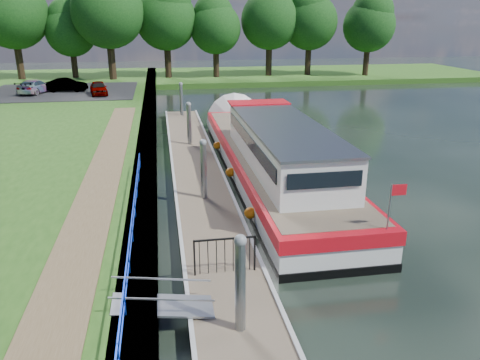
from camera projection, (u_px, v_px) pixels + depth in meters
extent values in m
plane|color=black|center=(237.00, 329.00, 12.10)|extent=(160.00, 160.00, 0.00)
cube|color=#473D2D|center=(146.00, 158.00, 25.52)|extent=(1.10, 90.00, 0.78)
cube|color=#254F16|center=(262.00, 75.00, 62.31)|extent=(60.00, 18.00, 0.60)
cube|color=brown|center=(95.00, 199.00, 18.58)|extent=(1.60, 40.00, 0.05)
cube|color=black|center=(62.00, 92.00, 45.44)|extent=(14.00, 12.00, 0.06)
cube|color=#0C2DBF|center=(130.00, 235.00, 13.96)|extent=(0.04, 18.00, 0.04)
cube|color=#0C2DBF|center=(131.00, 246.00, 14.08)|extent=(0.03, 18.00, 0.03)
cylinder|color=#0C2DBF|center=(119.00, 358.00, 9.42)|extent=(0.04, 0.04, 0.72)
cylinder|color=#0C2DBF|center=(125.00, 302.00, 11.28)|extent=(0.04, 0.04, 0.72)
cylinder|color=#0C2DBF|center=(129.00, 262.00, 13.15)|extent=(0.04, 0.04, 0.72)
cylinder|color=#0C2DBF|center=(132.00, 231.00, 15.01)|extent=(0.04, 0.04, 0.72)
cylinder|color=#0C2DBF|center=(135.00, 208.00, 16.87)|extent=(0.04, 0.04, 0.72)
cylinder|color=#0C2DBF|center=(137.00, 189.00, 18.73)|extent=(0.04, 0.04, 0.72)
cylinder|color=#0C2DBF|center=(139.00, 173.00, 20.59)|extent=(0.04, 0.04, 0.72)
cylinder|color=#0C2DBF|center=(140.00, 160.00, 22.45)|extent=(0.04, 0.04, 0.72)
cube|color=brown|center=(196.00, 168.00, 24.10)|extent=(2.50, 30.00, 0.24)
cube|color=#9EA0A3|center=(231.00, 306.00, 13.01)|extent=(2.30, 5.00, 0.30)
cube|color=#9EA0A3|center=(204.00, 201.00, 20.46)|extent=(2.30, 5.00, 0.30)
cube|color=#9EA0A3|center=(191.00, 152.00, 27.90)|extent=(2.30, 5.00, 0.30)
cube|color=#9EA0A3|center=(183.00, 123.00, 35.35)|extent=(2.30, 5.00, 0.30)
cube|color=#9EA0A3|center=(219.00, 164.00, 24.24)|extent=(0.12, 30.00, 0.06)
cube|color=#9EA0A3|center=(173.00, 167.00, 23.86)|extent=(0.12, 30.00, 0.06)
cylinder|color=gray|center=(240.00, 304.00, 11.27)|extent=(0.26, 0.26, 3.40)
sphere|color=gray|center=(240.00, 241.00, 10.71)|extent=(0.30, 0.30, 0.30)
cylinder|color=gray|center=(204.00, 182.00, 19.65)|extent=(0.26, 0.26, 3.40)
sphere|color=gray|center=(203.00, 143.00, 19.09)|extent=(0.30, 0.30, 0.30)
cylinder|color=gray|center=(189.00, 133.00, 28.02)|extent=(0.26, 0.26, 3.40)
sphere|color=gray|center=(188.00, 104.00, 27.46)|extent=(0.30, 0.30, 0.30)
cylinder|color=gray|center=(182.00, 106.00, 36.40)|extent=(0.26, 0.26, 3.40)
sphere|color=gray|center=(181.00, 84.00, 35.84)|extent=(0.30, 0.30, 0.30)
cube|color=#A5A8AD|center=(163.00, 306.00, 12.07)|extent=(2.58, 1.00, 0.43)
cube|color=#A5A8AD|center=(162.00, 299.00, 11.46)|extent=(2.58, 0.04, 0.41)
cube|color=#A5A8AD|center=(162.00, 279.00, 12.35)|extent=(2.58, 0.04, 0.41)
cube|color=black|center=(194.00, 258.00, 13.68)|extent=(0.05, 0.05, 1.15)
cube|color=black|center=(255.00, 253.00, 13.97)|extent=(0.05, 0.05, 1.15)
cube|color=black|center=(225.00, 239.00, 13.64)|extent=(1.85, 0.05, 0.05)
cube|color=black|center=(200.00, 257.00, 13.70)|extent=(0.02, 0.02, 1.10)
cube|color=black|center=(208.00, 257.00, 13.74)|extent=(0.02, 0.02, 1.10)
cube|color=black|center=(216.00, 256.00, 13.78)|extent=(0.02, 0.02, 1.10)
cube|color=black|center=(225.00, 255.00, 13.82)|extent=(0.02, 0.02, 1.10)
cube|color=black|center=(233.00, 255.00, 13.86)|extent=(0.02, 0.02, 1.10)
cube|color=black|center=(241.00, 254.00, 13.90)|extent=(0.02, 0.02, 1.10)
cube|color=black|center=(250.00, 253.00, 13.94)|extent=(0.02, 0.02, 1.10)
cube|color=black|center=(269.00, 176.00, 23.77)|extent=(4.00, 20.00, 0.55)
cube|color=silver|center=(269.00, 164.00, 23.57)|extent=(3.96, 19.90, 0.65)
cube|color=red|center=(269.00, 154.00, 23.39)|extent=(4.04, 20.00, 0.48)
cube|color=brown|center=(269.00, 149.00, 23.31)|extent=(3.68, 19.20, 0.04)
cone|color=silver|center=(236.00, 123.00, 33.28)|extent=(4.00, 1.50, 4.00)
cube|color=silver|center=(282.00, 145.00, 20.70)|extent=(3.00, 11.00, 1.75)
cube|color=gray|center=(283.00, 124.00, 20.39)|extent=(3.10, 11.20, 0.10)
cube|color=black|center=(249.00, 141.00, 20.37)|extent=(0.04, 10.00, 0.55)
cube|color=black|center=(315.00, 138.00, 20.86)|extent=(0.04, 10.00, 0.55)
cube|color=black|center=(257.00, 115.00, 25.78)|extent=(2.60, 0.04, 0.55)
cube|color=black|center=(325.00, 180.00, 15.45)|extent=(2.60, 0.04, 0.55)
cube|color=red|center=(258.00, 102.00, 25.21)|extent=(3.20, 1.60, 0.06)
cylinder|color=gray|center=(389.00, 207.00, 14.28)|extent=(0.05, 0.05, 1.50)
cube|color=red|center=(399.00, 190.00, 14.14)|extent=(0.50, 0.02, 0.35)
sphere|color=orange|center=(250.00, 213.00, 17.64)|extent=(0.44, 0.44, 0.44)
sphere|color=orange|center=(230.00, 172.00, 22.30)|extent=(0.44, 0.44, 0.44)
sphere|color=orange|center=(217.00, 145.00, 26.95)|extent=(0.44, 0.44, 0.44)
imported|color=#594C47|center=(284.00, 183.00, 15.95)|extent=(0.45, 0.65, 1.72)
cylinder|color=#332316|center=(20.00, 62.00, 54.35)|extent=(0.83, 0.83, 4.21)
sphere|color=#103611|center=(12.00, 13.00, 52.58)|extent=(7.95, 7.95, 7.95)
cylinder|color=#332316|center=(75.00, 66.00, 55.97)|extent=(0.70, 0.70, 3.10)
sphere|color=#103611|center=(71.00, 31.00, 54.66)|extent=(5.85, 5.85, 5.85)
sphere|color=#103611|center=(68.00, 18.00, 54.31)|extent=(4.65, 4.65, 4.65)
cylinder|color=#332316|center=(112.00, 62.00, 54.17)|extent=(0.84, 0.84, 4.29)
sphere|color=#103611|center=(107.00, 12.00, 52.37)|extent=(8.10, 8.10, 8.10)
cylinder|color=#332316|center=(168.00, 62.00, 57.14)|extent=(0.79, 0.79, 3.83)
sphere|color=#103611|center=(166.00, 19.00, 55.53)|extent=(7.24, 7.24, 7.24)
sphere|color=#103611|center=(167.00, 3.00, 54.75)|extent=(5.75, 5.75, 5.75)
cylinder|color=#332316|center=(216.00, 63.00, 57.93)|extent=(0.72, 0.72, 3.26)
sphere|color=#103611|center=(216.00, 28.00, 56.56)|extent=(6.16, 6.16, 6.16)
sphere|color=#103611|center=(213.00, 15.00, 56.25)|extent=(4.89, 4.89, 4.89)
cylinder|color=#332316|center=(269.00, 60.00, 59.19)|extent=(0.78, 0.78, 3.77)
sphere|color=#103611|center=(270.00, 20.00, 57.60)|extent=(7.13, 7.13, 7.13)
sphere|color=#103611|center=(270.00, 5.00, 57.26)|extent=(5.66, 5.66, 5.66)
cylinder|color=#332316|center=(308.00, 60.00, 60.05)|extent=(0.77, 0.77, 3.65)
sphere|color=#103611|center=(310.00, 22.00, 58.52)|extent=(6.89, 6.89, 6.89)
sphere|color=#103611|center=(308.00, 7.00, 57.90)|extent=(5.47, 5.47, 5.47)
cylinder|color=#332316|center=(366.00, 62.00, 59.48)|extent=(0.74, 0.74, 3.41)
sphere|color=#103611|center=(369.00, 26.00, 58.05)|extent=(6.43, 6.43, 6.43)
sphere|color=#103611|center=(373.00, 12.00, 57.35)|extent=(5.11, 5.11, 5.11)
imported|color=#999999|center=(98.00, 88.00, 43.28)|extent=(2.04, 3.80, 1.23)
imported|color=#999999|center=(67.00, 85.00, 45.14)|extent=(3.93, 1.72, 1.26)
imported|color=#999999|center=(35.00, 86.00, 44.03)|extent=(2.89, 4.71, 1.28)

